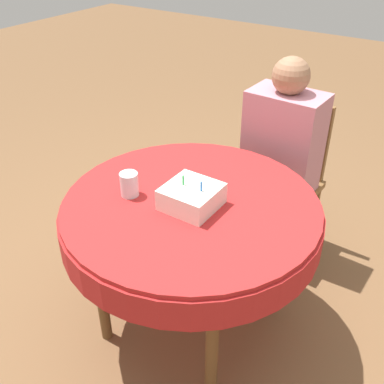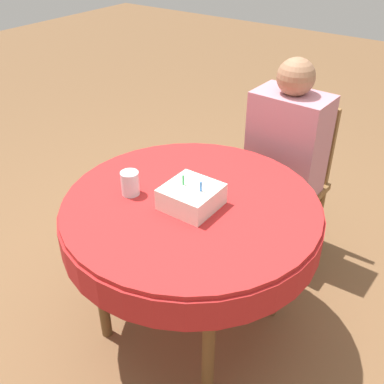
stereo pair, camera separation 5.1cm
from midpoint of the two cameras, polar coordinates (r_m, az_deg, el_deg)
ground_plane at (r=2.31m, az=-0.76°, el=-16.23°), size 12.00×12.00×0.00m
dining_table at (r=1.88m, az=-0.90°, el=-3.41°), size 1.07×1.07×0.72m
chair at (r=2.57m, az=11.06°, el=2.23°), size 0.42×0.42×0.86m
person at (r=2.40m, az=10.63°, el=5.75°), size 0.39×0.34×1.14m
birthday_cake at (r=1.77m, az=-0.89°, el=-0.59°), size 0.21×0.21×0.13m
drinking_glass at (r=1.86m, az=-8.75°, el=0.98°), size 0.08×0.08×0.10m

